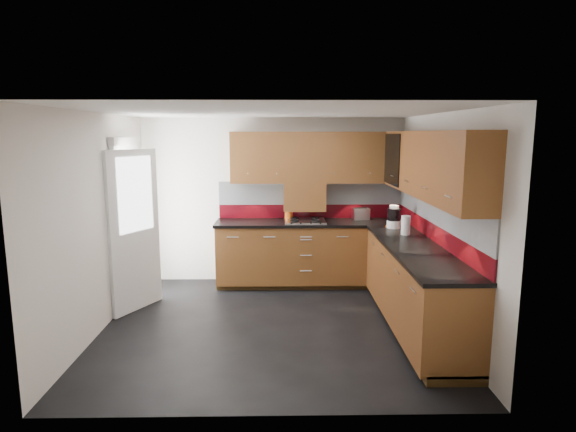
{
  "coord_description": "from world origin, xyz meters",
  "views": [
    {
      "loc": [
        0.09,
        -5.23,
        2.17
      ],
      "look_at": [
        0.19,
        0.65,
        1.16
      ],
      "focal_mm": 30.0,
      "sensor_mm": 36.0,
      "label": 1
    }
  ],
  "objects_px": {
    "utensil_pot": "(289,213)",
    "toaster": "(361,214)",
    "gas_hob": "(305,221)",
    "food_processor": "(394,218)"
  },
  "relations": [
    {
      "from": "gas_hob",
      "to": "utensil_pot",
      "type": "distance_m",
      "value": 0.29
    },
    {
      "from": "utensil_pot",
      "to": "toaster",
      "type": "height_order",
      "value": "utensil_pot"
    },
    {
      "from": "food_processor",
      "to": "gas_hob",
      "type": "bearing_deg",
      "value": 157.58
    },
    {
      "from": "food_processor",
      "to": "utensil_pot",
      "type": "bearing_deg",
      "value": 155.09
    },
    {
      "from": "utensil_pot",
      "to": "toaster",
      "type": "xyz_separation_m",
      "value": [
        1.05,
        0.0,
        -0.01
      ]
    },
    {
      "from": "toaster",
      "to": "utensil_pot",
      "type": "bearing_deg",
      "value": -179.75
    },
    {
      "from": "gas_hob",
      "to": "food_processor",
      "type": "xyz_separation_m",
      "value": [
        1.15,
        -0.47,
        0.12
      ]
    },
    {
      "from": "toaster",
      "to": "food_processor",
      "type": "relative_size",
      "value": 0.84
    },
    {
      "from": "gas_hob",
      "to": "toaster",
      "type": "bearing_deg",
      "value": 11.68
    },
    {
      "from": "utensil_pot",
      "to": "food_processor",
      "type": "distance_m",
      "value": 1.52
    }
  ]
}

